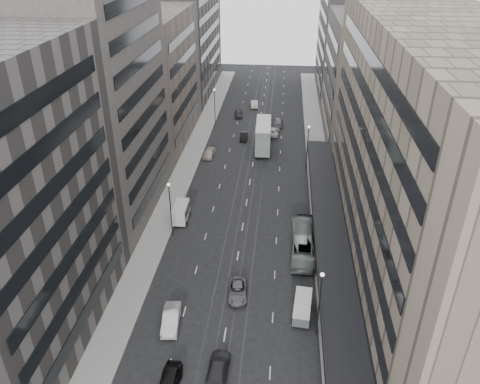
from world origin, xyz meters
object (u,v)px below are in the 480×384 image
at_px(bus_far, 303,243).
at_px(sedan_1, 171,319).
at_px(double_decker, 263,135).
at_px(sedan_2, 238,291).
at_px(panel_van, 181,212).
at_px(bus_near, 303,242).
at_px(pedestrian, 329,379).
at_px(vw_microbus, 302,307).
at_px(sedan_0, 169,382).

distance_m(bus_far, sedan_1, 20.63).
height_order(bus_far, double_decker, double_decker).
relative_size(double_decker, sedan_2, 2.12).
bearing_deg(panel_van, bus_near, -19.89).
xyz_separation_m(double_decker, pedestrian, (9.06, -54.56, -1.85)).
xyz_separation_m(bus_far, sedan_2, (-7.77, -9.25, -0.76)).
bearing_deg(pedestrian, vw_microbus, -83.11).
distance_m(sedan_0, sedan_1, 8.24).
bearing_deg(bus_near, sedan_1, 48.63).
bearing_deg(sedan_2, bus_far, 44.35).
bearing_deg(sedan_2, sedan_1, -146.91).
relative_size(sedan_0, pedestrian, 2.44).
bearing_deg(double_decker, panel_van, -113.11).
xyz_separation_m(bus_near, sedan_0, (-12.88, -22.90, -0.71)).
distance_m(double_decker, sedan_2, 42.70).
bearing_deg(bus_near, pedestrian, 98.55).
relative_size(sedan_1, pedestrian, 2.58).
relative_size(bus_far, panel_van, 2.34).
bearing_deg(bus_near, bus_far, 93.02).
bearing_deg(bus_near, double_decker, -75.08).
bearing_deg(sedan_1, vw_microbus, 5.04).
xyz_separation_m(panel_van, pedestrian, (19.76, -27.41, -0.39)).
distance_m(double_decker, sedan_1, 48.67).
distance_m(bus_near, double_decker, 33.98).
relative_size(sedan_1, sedan_2, 1.04).
xyz_separation_m(double_decker, sedan_2, (-0.77, -42.63, -2.31)).
xyz_separation_m(bus_far, double_decker, (-7.00, 33.38, 1.55)).
height_order(vw_microbus, sedan_1, vw_microbus).
height_order(double_decker, sedan_2, double_decker).
distance_m(sedan_0, sedan_2, 14.42).
relative_size(bus_far, sedan_1, 2.05).
height_order(double_decker, panel_van, double_decker).
distance_m(double_decker, pedestrian, 55.34).
bearing_deg(sedan_0, bus_near, 61.57).
relative_size(vw_microbus, sedan_0, 0.96).
bearing_deg(sedan_0, sedan_1, 102.33).
height_order(bus_near, sedan_2, bus_near).
distance_m(vw_microbus, sedan_0, 16.62).
distance_m(bus_far, panel_van, 18.76).
bearing_deg(vw_microbus, panel_van, 139.57).
distance_m(panel_van, sedan_2, 18.41).
bearing_deg(sedan_1, double_decker, 75.35).
xyz_separation_m(panel_van, sedan_2, (9.93, -15.48, -0.84)).
bearing_deg(panel_van, sedan_0, -81.52).
bearing_deg(sedan_0, double_decker, 84.94).
height_order(bus_far, sedan_1, bus_far).
xyz_separation_m(bus_far, vw_microbus, (-0.27, -11.94, -0.10)).
distance_m(bus_near, bus_far, 0.19).
bearing_deg(vw_microbus, sedan_0, -133.68).
bearing_deg(sedan_1, bus_near, 39.84).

